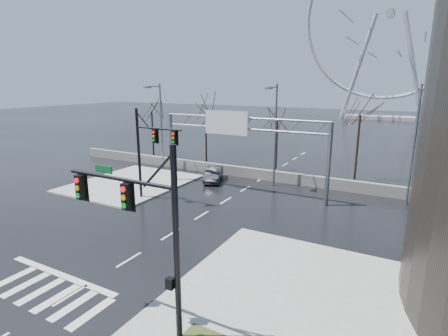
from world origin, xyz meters
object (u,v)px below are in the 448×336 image
Objects in this scene: signal_mast_far at (148,146)px; car at (214,174)px; signal_mast_near at (147,222)px; ferris_wheel at (390,21)px; sign_gantry at (237,137)px.

signal_mast_far is 1.79× the size of car.
ferris_wheel is at bearing 90.08° from signal_mast_near.
signal_mast_far is at bearing 130.26° from signal_mast_near.
signal_mast_near reaches higher than car.
sign_gantry is at bearing 47.53° from signal_mast_far.
signal_mast_near is at bearing -73.81° from sign_gantry.
ferris_wheel is at bearing 61.71° from car.
ferris_wheel reaches higher than car.
signal_mast_far is 9.19m from car.
signal_mast_near and signal_mast_far have the same top height.
sign_gantry is 3.66× the size of car.
ferris_wheel is 11.40× the size of car.
signal_mast_far is 0.49× the size of sign_gantry.
ferris_wheel is at bearing 82.80° from signal_mast_far.
sign_gantry is 6.17m from car.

